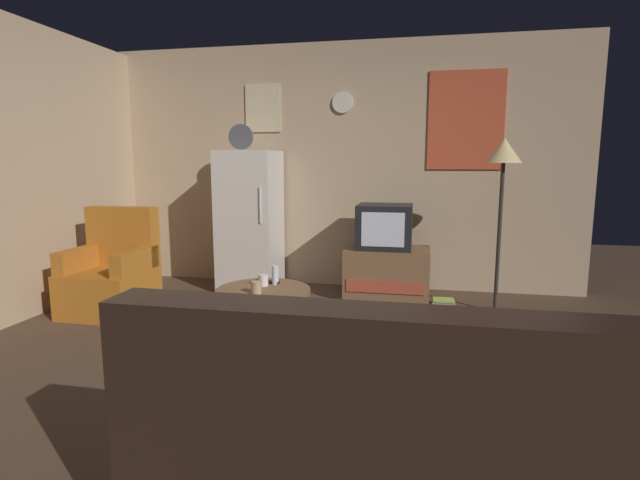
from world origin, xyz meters
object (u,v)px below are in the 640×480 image
fridge (250,221)px  mug_ceramic_white (263,280)px  wine_glass (275,275)px  couch (368,448)px  mug_ceramic_tan (256,288)px  book_stack (443,303)px  tv_stand (387,273)px  armchair (112,276)px  remote_control (270,282)px  crt_tv (385,226)px  standing_lamp (503,164)px  coffee_table (264,316)px

fridge → mug_ceramic_white: 1.61m
wine_glass → couch: couch is taller
mug_ceramic_white → mug_ceramic_tan: size_ratio=1.00×
book_stack → mug_ceramic_white: bearing=-140.5°
mug_ceramic_white → book_stack: bearing=39.5°
mug_ceramic_tan → fridge: bearing=110.9°
tv_stand → armchair: (-2.46, -0.96, 0.08)m
wine_glass → remote_control: bearing=160.3°
mug_ceramic_tan → wine_glass: bearing=79.6°
tv_stand → mug_ceramic_tan: bearing=-118.3°
fridge → tv_stand: fridge is taller
crt_tv → armchair: size_ratio=0.56×
standing_lamp → wine_glass: size_ratio=10.60×
tv_stand → mug_ceramic_white: tv_stand is taller
coffee_table → couch: bearing=-60.9°
tv_stand → armchair: bearing=-158.7°
coffee_table → mug_ceramic_tan: (-0.01, -0.14, 0.26)m
armchair → couch: (2.60, -2.25, -0.03)m
wine_glass → couch: size_ratio=0.09×
tv_stand → mug_ceramic_tan: size_ratio=9.33×
couch → book_stack: size_ratio=7.74×
mug_ceramic_tan → couch: couch is taller
fridge → armchair: 1.50m
crt_tv → standing_lamp: (1.06, -0.27, 0.62)m
coffee_table → mug_ceramic_white: mug_ceramic_white is taller
wine_glass → armchair: 1.71m
remote_control → book_stack: 1.82m
crt_tv → coffee_table: 1.74m
couch → coffee_table: bearing=119.1°
coffee_table → wine_glass: wine_glass is taller
fridge → couch: fridge is taller
mug_ceramic_white → armchair: armchair is taller
wine_glass → mug_ceramic_tan: wine_glass is taller
couch → book_stack: (0.42, 3.04, -0.28)m
standing_lamp → wine_glass: standing_lamp is taller
tv_stand → book_stack: tv_stand is taller
tv_stand → book_stack: bearing=-17.3°
mug_ceramic_tan → armchair: armchair is taller
fridge → armchair: size_ratio=1.84×
fridge → couch: 3.72m
fridge → book_stack: 2.19m
mug_ceramic_tan → tv_stand: bearing=61.7°
fridge → wine_glass: (0.70, -1.38, -0.26)m
standing_lamp → mug_ceramic_tan: 2.45m
mug_ceramic_tan → armchair: 1.73m
mug_ceramic_white → book_stack: 1.90m
fridge → remote_control: bearing=-64.6°
book_stack → wine_glass: bearing=-140.7°
coffee_table → wine_glass: (0.05, 0.16, 0.29)m
armchair → couch: size_ratio=0.56×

